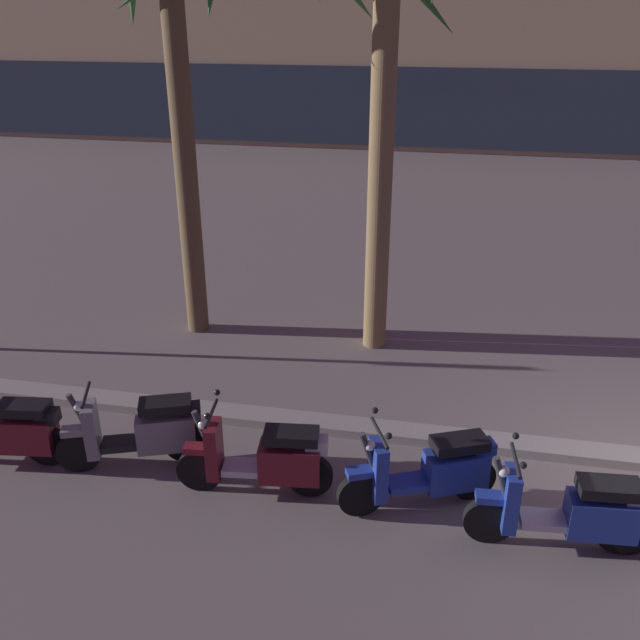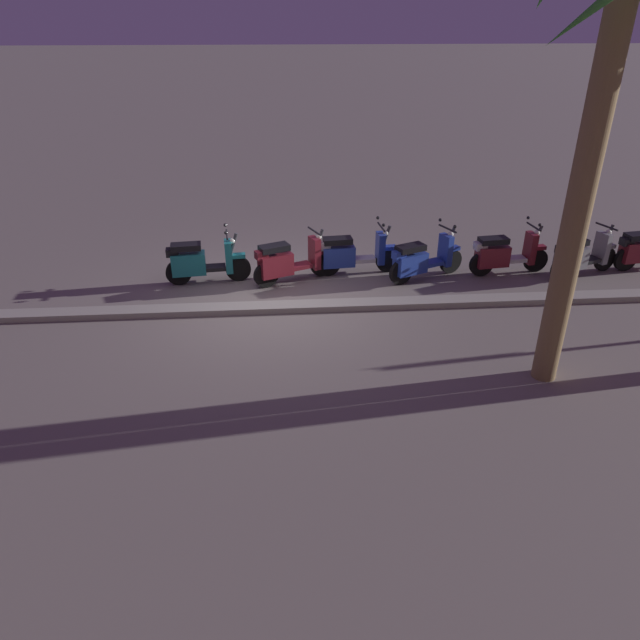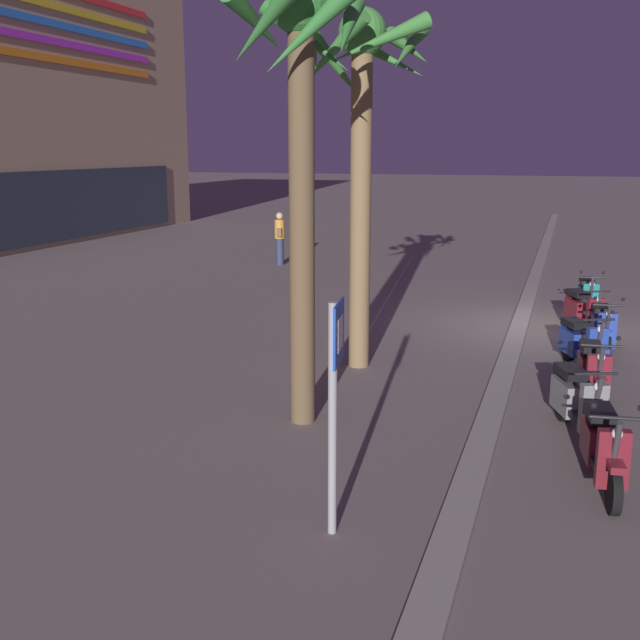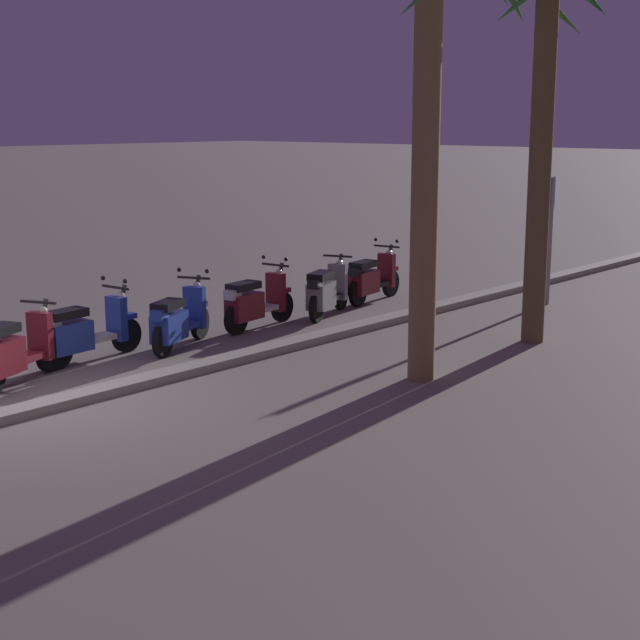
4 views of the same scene
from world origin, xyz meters
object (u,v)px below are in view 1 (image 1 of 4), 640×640
(scooter_blue_far_back, at_px, (431,470))
(scooter_blue_gap_after_mid, at_px, (572,511))
(palm_tree_near_sign, at_px, (175,53))
(scooter_maroon_mid_rear, at_px, (266,459))
(scooter_grey_second_in_line, at_px, (144,432))
(scooter_maroon_lead_nearest, at_px, (4,430))
(palm_tree_by_mall_entrance, at_px, (385,39))

(scooter_blue_far_back, bearing_deg, scooter_blue_gap_after_mid, -15.81)
(scooter_blue_far_back, height_order, palm_tree_near_sign, palm_tree_near_sign)
(scooter_maroon_mid_rear, distance_m, scooter_blue_gap_after_mid, 3.23)
(scooter_maroon_mid_rear, bearing_deg, scooter_blue_far_back, 4.93)
(scooter_grey_second_in_line, relative_size, scooter_blue_far_back, 0.99)
(scooter_maroon_lead_nearest, distance_m, scooter_grey_second_in_line, 1.66)
(palm_tree_by_mall_entrance, bearing_deg, palm_tree_near_sign, 179.18)
(scooter_maroon_mid_rear, distance_m, scooter_blue_far_back, 1.81)
(scooter_grey_second_in_line, height_order, scooter_blue_gap_after_mid, scooter_blue_gap_after_mid)
(scooter_maroon_lead_nearest, height_order, scooter_blue_far_back, same)
(scooter_maroon_mid_rear, bearing_deg, palm_tree_by_mall_entrance, 79.38)
(scooter_blue_gap_after_mid, bearing_deg, palm_tree_near_sign, 142.64)
(scooter_maroon_mid_rear, xyz_separation_m, palm_tree_near_sign, (-2.30, 3.97, 3.94))
(scooter_blue_gap_after_mid, relative_size, palm_tree_by_mall_entrance, 0.30)
(scooter_grey_second_in_line, bearing_deg, palm_tree_near_sign, 101.16)
(scooter_blue_far_back, bearing_deg, palm_tree_near_sign, 137.10)
(palm_tree_near_sign, bearing_deg, scooter_blue_far_back, -42.90)
(scooter_blue_gap_after_mid, bearing_deg, scooter_maroon_mid_rear, 175.66)
(scooter_blue_far_back, relative_size, palm_tree_near_sign, 0.28)
(scooter_maroon_mid_rear, height_order, scooter_blue_far_back, same)
(scooter_blue_gap_after_mid, xyz_separation_m, palm_tree_by_mall_entrance, (-2.48, 4.17, 4.16))
(scooter_maroon_lead_nearest, xyz_separation_m, palm_tree_by_mall_entrance, (3.93, 3.98, 4.16))
(scooter_grey_second_in_line, distance_m, palm_tree_near_sign, 5.48)
(scooter_maroon_mid_rear, bearing_deg, scooter_grey_second_in_line, 171.42)
(scooter_grey_second_in_line, bearing_deg, palm_tree_by_mall_entrance, 58.11)
(scooter_grey_second_in_line, bearing_deg, scooter_maroon_lead_nearest, -170.01)
(scooter_maroon_mid_rear, bearing_deg, scooter_maroon_lead_nearest, -179.04)
(scooter_blue_gap_after_mid, bearing_deg, scooter_blue_far_back, 164.19)
(palm_tree_near_sign, bearing_deg, scooter_maroon_mid_rear, -59.95)
(scooter_grey_second_in_line, distance_m, scooter_blue_gap_after_mid, 4.80)
(scooter_grey_second_in_line, xyz_separation_m, palm_tree_near_sign, (-0.74, 3.73, 3.94))
(scooter_maroon_lead_nearest, bearing_deg, palm_tree_by_mall_entrance, 45.32)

